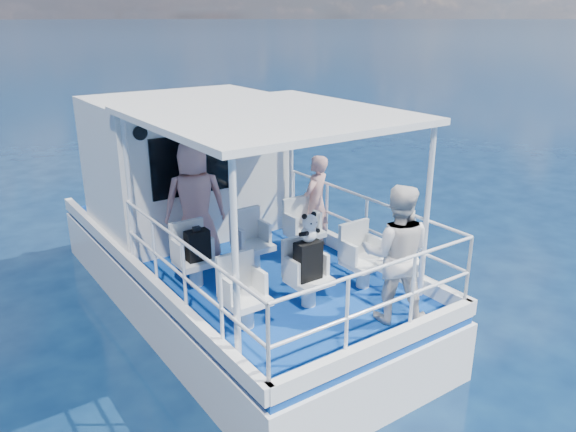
% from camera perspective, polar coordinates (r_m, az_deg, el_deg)
% --- Properties ---
extents(ground, '(2000.00, 2000.00, 0.00)m').
position_cam_1_polar(ground, '(8.32, -2.62, -11.46)').
color(ground, '#071937').
rests_on(ground, ground).
extents(hull, '(3.00, 7.00, 1.60)m').
position_cam_1_polar(hull, '(9.07, -6.04, -8.73)').
color(hull, white).
rests_on(hull, ground).
extents(deck, '(2.90, 6.90, 0.10)m').
position_cam_1_polar(deck, '(8.70, -6.24, -3.80)').
color(deck, navy).
rests_on(deck, hull).
extents(cabin, '(2.85, 2.00, 2.20)m').
position_cam_1_polar(cabin, '(9.44, -10.32, 5.25)').
color(cabin, white).
rests_on(cabin, deck).
extents(canopy, '(3.00, 3.20, 0.08)m').
position_cam_1_polar(canopy, '(7.05, -2.13, 10.21)').
color(canopy, white).
rests_on(canopy, cabin).
extents(canopy_posts, '(2.77, 2.97, 2.20)m').
position_cam_1_polar(canopy_posts, '(7.29, -1.81, 1.28)').
color(canopy_posts, white).
rests_on(canopy_posts, deck).
extents(railings, '(2.84, 3.59, 1.00)m').
position_cam_1_polar(railings, '(7.25, -0.35, -3.90)').
color(railings, white).
rests_on(railings, deck).
extents(seat_port_fwd, '(0.48, 0.46, 0.38)m').
position_cam_1_polar(seat_port_fwd, '(7.59, -9.34, -5.62)').
color(seat_port_fwd, silver).
rests_on(seat_port_fwd, deck).
extents(seat_center_fwd, '(0.48, 0.46, 0.38)m').
position_cam_1_polar(seat_center_fwd, '(7.97, -3.51, -4.11)').
color(seat_center_fwd, silver).
rests_on(seat_center_fwd, deck).
extents(seat_stbd_fwd, '(0.48, 0.46, 0.38)m').
position_cam_1_polar(seat_stbd_fwd, '(8.43, 1.72, -2.71)').
color(seat_stbd_fwd, silver).
rests_on(seat_stbd_fwd, deck).
extents(seat_port_aft, '(0.48, 0.46, 0.38)m').
position_cam_1_polar(seat_port_aft, '(6.56, -4.29, -9.67)').
color(seat_port_aft, silver).
rests_on(seat_port_aft, deck).
extents(seat_center_aft, '(0.48, 0.46, 0.38)m').
position_cam_1_polar(seat_center_aft, '(6.99, 2.11, -7.63)').
color(seat_center_aft, silver).
rests_on(seat_center_aft, deck).
extents(seat_stbd_aft, '(0.48, 0.46, 0.38)m').
position_cam_1_polar(seat_stbd_aft, '(7.52, 7.64, -5.78)').
color(seat_stbd_aft, silver).
rests_on(seat_stbd_aft, deck).
extents(passenger_port_fwd, '(0.79, 0.68, 1.80)m').
position_cam_1_polar(passenger_port_fwd, '(8.08, -9.42, 1.38)').
color(passenger_port_fwd, tan).
rests_on(passenger_port_fwd, deck).
extents(passenger_stbd_fwd, '(0.62, 0.53, 1.45)m').
position_cam_1_polar(passenger_stbd_fwd, '(8.54, 2.84, 1.41)').
color(passenger_stbd_fwd, '#DA988D').
rests_on(passenger_stbd_fwd, deck).
extents(passenger_stbd_aft, '(1.02, 1.00, 1.65)m').
position_cam_1_polar(passenger_stbd_aft, '(6.55, 10.95, -3.82)').
color(passenger_stbd_aft, white).
rests_on(passenger_stbd_aft, deck).
extents(backpack_port, '(0.31, 0.17, 0.40)m').
position_cam_1_polar(backpack_port, '(7.40, -9.19, -2.95)').
color(backpack_port, black).
rests_on(backpack_port, seat_port_fwd).
extents(backpack_center, '(0.32, 0.18, 0.48)m').
position_cam_1_polar(backpack_center, '(6.77, 2.05, -4.55)').
color(backpack_center, black).
rests_on(backpack_center, seat_center_aft).
extents(compact_camera, '(0.10, 0.06, 0.06)m').
position_cam_1_polar(compact_camera, '(7.31, -9.28, -1.30)').
color(compact_camera, black).
rests_on(compact_camera, backpack_port).
extents(panda, '(0.23, 0.19, 0.36)m').
position_cam_1_polar(panda, '(6.63, 2.14, -1.16)').
color(panda, white).
rests_on(panda, backpack_center).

